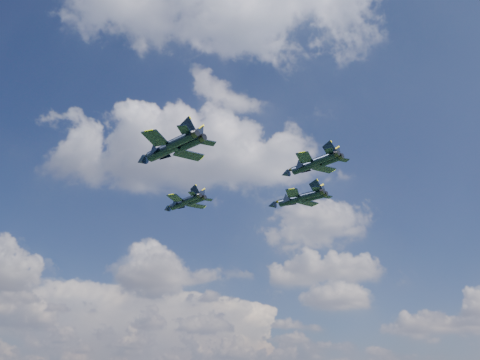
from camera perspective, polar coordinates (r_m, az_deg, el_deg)
name	(u,v)px	position (r m, az deg, el deg)	size (l,w,h in m)	color
jet_lead	(179,204)	(108.56, -7.40, -2.93)	(12.88, 11.70, 3.35)	black
jet_left	(162,151)	(88.05, -9.49, 3.49)	(16.88, 14.58, 4.31)	black
jet_right	(291,200)	(111.89, 6.21, -2.47)	(15.69, 12.36, 3.89)	black
jet_slot	(305,167)	(88.58, 7.87, 1.63)	(12.79, 11.72, 3.34)	black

